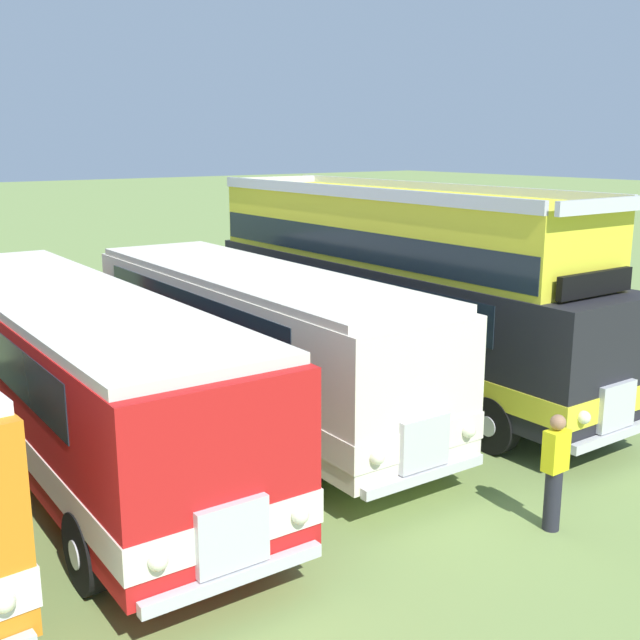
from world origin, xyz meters
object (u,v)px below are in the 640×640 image
at_px(bus_third_in_row, 68,363).
at_px(marshal_person, 554,471).
at_px(bus_fifth_in_row, 394,283).
at_px(bus_fourth_in_row, 253,333).

relative_size(bus_third_in_row, marshal_person, 6.66).
height_order(bus_third_in_row, bus_fifth_in_row, bus_fifth_in_row).
bearing_deg(bus_fifth_in_row, marshal_person, -112.53).
relative_size(bus_fourth_in_row, bus_fifth_in_row, 0.89).
bearing_deg(bus_fourth_in_row, marshal_person, -81.40).
bearing_deg(bus_third_in_row, marshal_person, -54.30).
distance_m(bus_fifth_in_row, marshal_person, 7.16).
bearing_deg(bus_fifth_in_row, bus_fourth_in_row, 179.71).
height_order(bus_third_in_row, bus_fourth_in_row, same).
bearing_deg(bus_fourth_in_row, bus_third_in_row, -179.68).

